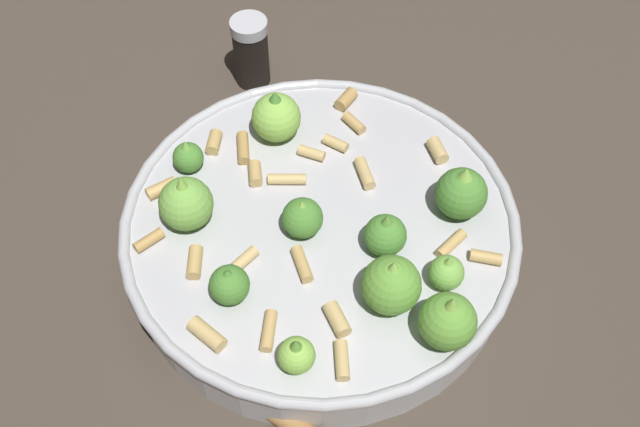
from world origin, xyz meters
The scene contains 3 objects.
ground_plane centered at (0.00, 0.00, 0.00)m, with size 2.40×2.40×0.00m, color #42382D.
cooking_pan centered at (0.00, 0.00, 0.03)m, with size 0.34×0.34×0.11m.
pepper_shaker centered at (0.22, -0.07, 0.04)m, with size 0.04×0.04×0.08m.
Camera 1 is at (-0.32, 0.22, 0.58)m, focal length 43.24 mm.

